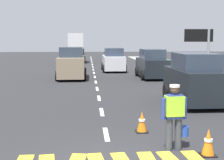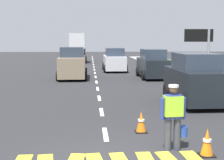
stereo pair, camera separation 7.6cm
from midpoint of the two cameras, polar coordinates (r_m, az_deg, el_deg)
ground_plane at (r=27.81m, az=-2.94°, el=1.31°), size 96.00×96.00×0.00m
lane_center_line at (r=31.99m, az=-3.08°, el=2.07°), size 0.14×46.40×0.01m
road_worker at (r=8.39m, az=10.98°, el=-5.83°), size 0.76×0.41×1.67m
lane_direction_sign at (r=13.52m, az=15.66°, el=5.20°), size 1.16×0.11×3.20m
traffic_cone_near at (r=9.97m, az=5.34°, el=-7.29°), size 0.36×0.36×0.64m
traffic_cone_far at (r=8.31m, az=16.53°, el=-10.39°), size 0.36×0.36×0.68m
delivery_truck at (r=40.10m, az=-6.00°, el=5.34°), size 2.16×4.60×3.54m
car_parked_curbside at (r=14.71m, az=14.36°, el=-0.02°), size 2.05×4.11×2.20m
car_parked_far at (r=23.92m, az=7.20°, el=2.68°), size 1.98×4.33×2.11m
car_outgoing_far at (r=28.99m, az=0.50°, el=3.45°), size 2.04×4.23×2.06m
car_oncoming_second at (r=23.49m, az=-6.84°, el=2.79°), size 2.07×4.11×2.27m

